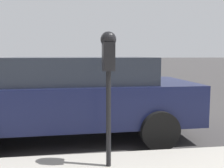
% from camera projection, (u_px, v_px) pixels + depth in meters
% --- Properties ---
extents(ground_plane, '(220.00, 220.00, 0.00)m').
position_uv_depth(ground_plane, '(66.00, 124.00, 5.82)').
color(ground_plane, '#3D3A3A').
extents(parking_meter, '(0.21, 0.19, 1.66)m').
position_uv_depth(parking_meter, '(108.00, 64.00, 3.14)').
color(parking_meter, black).
rests_on(parking_meter, sidewalk).
extents(car_navy, '(2.15, 4.57, 1.49)m').
position_uv_depth(car_navy, '(73.00, 95.00, 4.85)').
color(car_navy, '#14193D').
rests_on(car_navy, ground_plane).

